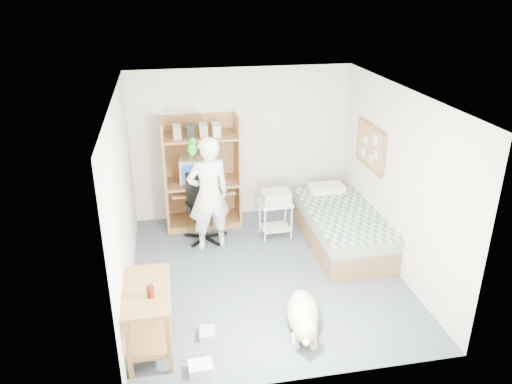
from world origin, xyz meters
The scene contains 21 objects.
floor centered at (0.00, 0.00, 0.00)m, with size 4.00×4.00×0.00m, color #404B57.
wall_back centered at (0.00, 2.00, 1.25)m, with size 3.60×0.02×2.50m, color silver.
wall_right centered at (1.80, 0.00, 1.25)m, with size 0.02×4.00×2.50m, color silver.
wall_left centered at (-1.80, 0.00, 1.25)m, with size 0.02×4.00×2.50m, color silver.
ceiling centered at (0.00, 0.00, 2.50)m, with size 3.60×4.00×0.02m, color white.
computer_hutch centered at (-0.70, 1.74, 0.82)m, with size 1.20×0.63×1.80m.
bed centered at (1.30, 0.62, 0.29)m, with size 1.02×2.02×0.66m.
side_desk centered at (-1.55, -1.20, 0.49)m, with size 0.50×1.00×0.75m.
corkboard centered at (1.77, 0.90, 1.45)m, with size 0.04×0.94×0.66m.
office_chair centered at (-0.74, 1.20, 0.37)m, with size 0.59×0.59×1.05m.
person centered at (-0.67, 0.90, 0.87)m, with size 0.63×0.42×1.74m, color white.
parrot centered at (-0.87, 0.91, 1.59)m, with size 0.13×0.22×0.35m.
dog centered at (0.18, -1.23, 0.19)m, with size 0.53×1.15×0.44m.
printer_cart centered at (0.37, 1.07, 0.38)m, with size 0.50×0.41×0.58m.
printer centered at (0.37, 1.07, 0.67)m, with size 0.42×0.32×0.18m, color beige.
crt_monitor centered at (-0.83, 1.75, 0.97)m, with size 0.46×0.48×0.40m.
keyboard centered at (-0.73, 1.58, 0.67)m, with size 0.45×0.16×0.03m, color beige.
pencil_cup centered at (-0.38, 1.65, 0.82)m, with size 0.08×0.08×0.12m, color yellow.
drink_glass centered at (-1.50, -1.35, 0.81)m, with size 0.08×0.08×0.12m, color #41140A.
floor_box_a centered at (-1.05, -1.70, 0.05)m, with size 0.25×0.20×0.10m, color white.
floor_box_b centered at (-0.93, -1.16, 0.04)m, with size 0.18×0.22×0.08m, color #ADACA8.
Camera 1 is at (-1.23, -5.76, 3.77)m, focal length 35.00 mm.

